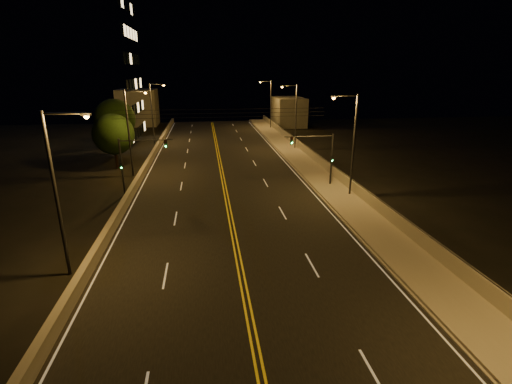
{
  "coord_description": "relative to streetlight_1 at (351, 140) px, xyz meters",
  "views": [
    {
      "loc": [
        -1.81,
        -9.46,
        11.65
      ],
      "look_at": [
        2.0,
        18.0,
        2.5
      ],
      "focal_mm": 26.0,
      "sensor_mm": 36.0,
      "label": 1
    }
  ],
  "objects": [
    {
      "name": "parapet_wall",
      "position": [
        0.92,
        -2.86,
        -4.73
      ],
      "size": [
        0.3,
        120.0,
        1.0
      ],
      "primitive_type": "cube",
      "color": "gray",
      "rests_on": "sidewalk"
    },
    {
      "name": "tree_0",
      "position": [
        -24.31,
        14.45,
        -1.31
      ],
      "size": [
        4.95,
        4.95,
        6.71
      ],
      "color": "black",
      "rests_on": "ground"
    },
    {
      "name": "streetlight_5",
      "position": [
        -21.47,
        10.45,
        0.0
      ],
      "size": [
        2.55,
        0.28,
        9.63
      ],
      "color": "#2D2D33",
      "rests_on": "ground"
    },
    {
      "name": "streetlight_6",
      "position": [
        -21.47,
        30.89,
        0.0
      ],
      "size": [
        2.55,
        0.28,
        9.63
      ],
      "color": "#2D2D33",
      "rests_on": "ground"
    },
    {
      "name": "road",
      "position": [
        -11.53,
        -2.86,
        -5.52
      ],
      "size": [
        18.0,
        120.0,
        0.02
      ],
      "primitive_type": "cube",
      "color": "black",
      "rests_on": "ground"
    },
    {
      "name": "jersey_barrier",
      "position": [
        -20.62,
        -2.86,
        -5.09
      ],
      "size": [
        0.45,
        120.0,
        0.88
      ],
      "primitive_type": "cube",
      "color": "gray",
      "rests_on": "ground"
    },
    {
      "name": "streetlight_1",
      "position": [
        0.0,
        0.0,
        0.0
      ],
      "size": [
        2.55,
        0.28,
        9.63
      ],
      "color": "#2D2D33",
      "rests_on": "ground"
    },
    {
      "name": "tree_1",
      "position": [
        -26.1,
        23.93,
        -0.63
      ],
      "size": [
        5.74,
        5.74,
        7.78
      ],
      "color": "black",
      "rests_on": "ground"
    },
    {
      "name": "sidewalk",
      "position": [
        -0.73,
        -2.86,
        -5.38
      ],
      "size": [
        3.6,
        120.0,
        0.3
      ],
      "primitive_type": "cube",
      "color": "gray",
      "rests_on": "ground"
    },
    {
      "name": "overhead_wires",
      "position": [
        -11.53,
        6.64,
        1.87
      ],
      "size": [
        22.0,
        0.03,
        0.83
      ],
      "color": "black"
    },
    {
      "name": "traffic_signal_left",
      "position": [
        -20.27,
        3.44,
        -1.97
      ],
      "size": [
        5.11,
        0.31,
        5.55
      ],
      "color": "#2D2D33",
      "rests_on": "ground"
    },
    {
      "name": "streetlight_4",
      "position": [
        -21.47,
        -11.37,
        0.0
      ],
      "size": [
        2.55,
        0.28,
        9.63
      ],
      "color": "#2D2D33",
      "rests_on": "ground"
    },
    {
      "name": "distant_building_right",
      "position": [
        4.97,
        47.9,
        -2.53
      ],
      "size": [
        6.0,
        10.0,
        6.01
      ],
      "primitive_type": "cube",
      "color": "slate",
      "rests_on": "ground"
    },
    {
      "name": "distant_building_left",
      "position": [
        -27.53,
        53.28,
        -1.68
      ],
      "size": [
        8.0,
        8.0,
        7.7
      ],
      "primitive_type": "cube",
      "color": "slate",
      "rests_on": "ground"
    },
    {
      "name": "streetlight_3",
      "position": [
        0.0,
        43.79,
        0.0
      ],
      "size": [
        2.55,
        0.28,
        9.63
      ],
      "color": "#2D2D33",
      "rests_on": "ground"
    },
    {
      "name": "streetlight_2",
      "position": [
        0.0,
        22.38,
        0.0
      ],
      "size": [
        2.55,
        0.28,
        9.63
      ],
      "color": "#2D2D33",
      "rests_on": "ground"
    },
    {
      "name": "traffic_signal_right",
      "position": [
        -1.6,
        3.44,
        -1.97
      ],
      "size": [
        5.11,
        0.31,
        5.55
      ],
      "color": "#2D2D33",
      "rests_on": "ground"
    },
    {
      "name": "parapet_rail",
      "position": [
        0.92,
        -2.86,
        -4.2
      ],
      "size": [
        0.06,
        120.0,
        0.06
      ],
      "primitive_type": "cylinder",
      "rotation": [
        1.57,
        0.0,
        0.0
      ],
      "color": "black",
      "rests_on": "parapet_wall"
    },
    {
      "name": "lane_markings",
      "position": [
        -11.53,
        -2.93,
        -5.51
      ],
      "size": [
        17.32,
        116.0,
        0.0
      ],
      "color": "silver",
      "rests_on": "road"
    },
    {
      "name": "building_tower",
      "position": [
        -36.07,
        31.04,
        9.65
      ],
      "size": [
        24.0,
        15.0,
        31.52
      ],
      "color": "slate",
      "rests_on": "ground"
    },
    {
      "name": "curb",
      "position": [
        -2.6,
        -2.86,
        -5.46
      ],
      "size": [
        0.14,
        120.0,
        0.15
      ],
      "primitive_type": "cube",
      "color": "gray",
      "rests_on": "ground"
    }
  ]
}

